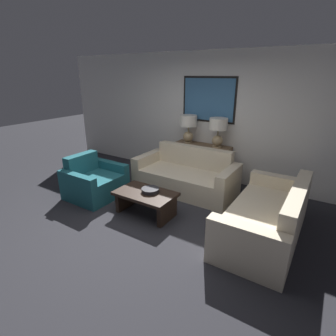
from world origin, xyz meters
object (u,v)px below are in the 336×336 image
couch_by_side (268,219)px  decorative_bowl (150,190)px  couch_by_back_wall (186,177)px  table_lamp_right (218,129)px  table_lamp_left (188,125)px  coffee_table (146,198)px  console_table (201,162)px  armchair_near_back_wall (94,182)px

couch_by_side → decorative_bowl: 1.82m
couch_by_back_wall → couch_by_side: size_ratio=1.00×
table_lamp_right → decorative_bowl: (-0.38, -1.80, -0.75)m
table_lamp_left → coffee_table: size_ratio=0.61×
console_table → armchair_near_back_wall: size_ratio=1.28×
couch_by_side → decorative_bowl: size_ratio=6.79×
table_lamp_left → armchair_near_back_wall: (-1.00, -1.83, -0.90)m
table_lamp_right → decorative_bowl: 1.99m
table_lamp_right → decorative_bowl: size_ratio=2.05×
coffee_table → table_lamp_right: bearing=76.8°
table_lamp_left → coffee_table: 2.07m
couch_by_side → coffee_table: size_ratio=2.01×
console_table → table_lamp_left: (-0.34, 0.00, 0.77)m
coffee_table → decorative_bowl: decorative_bowl is taller
couch_by_side → armchair_near_back_wall: (-3.08, -0.39, -0.01)m
table_lamp_left → couch_by_side: 2.68m
couch_by_back_wall → couch_by_side: same height
table_lamp_left → coffee_table: table_lamp_left is taller
table_lamp_right → couch_by_back_wall: table_lamp_right is taller
coffee_table → armchair_near_back_wall: size_ratio=1.02×
table_lamp_right → couch_by_side: size_ratio=0.30×
decorative_bowl → armchair_near_back_wall: bearing=-178.8°
console_table → coffee_table: size_ratio=1.25×
console_table → couch_by_back_wall: 0.67m
table_lamp_right → coffee_table: bearing=-103.2°
couch_by_side → decorative_bowl: (-1.78, -0.36, 0.14)m
console_table → table_lamp_left: size_ratio=2.06×
table_lamp_right → armchair_near_back_wall: table_lamp_right is taller
console_table → couch_by_side: size_ratio=0.62×
couch_by_back_wall → coffee_table: size_ratio=2.01×
coffee_table → decorative_bowl: size_ratio=3.38×
table_lamp_right → coffee_table: (-0.44, -1.86, -0.89)m
couch_by_back_wall → console_table: bearing=90.0°
coffee_table → decorative_bowl: 0.16m
table_lamp_left → armchair_near_back_wall: size_ratio=0.62×
table_lamp_right → couch_by_back_wall: 1.16m
console_table → table_lamp_left: bearing=180.0°
decorative_bowl → couch_by_side: bearing=11.4°
couch_by_back_wall → decorative_bowl: (-0.04, -1.14, 0.14)m
decorative_bowl → armchair_near_back_wall: armchair_near_back_wall is taller
coffee_table → table_lamp_left: bearing=97.4°
couch_by_back_wall → armchair_near_back_wall: couch_by_back_wall is taller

